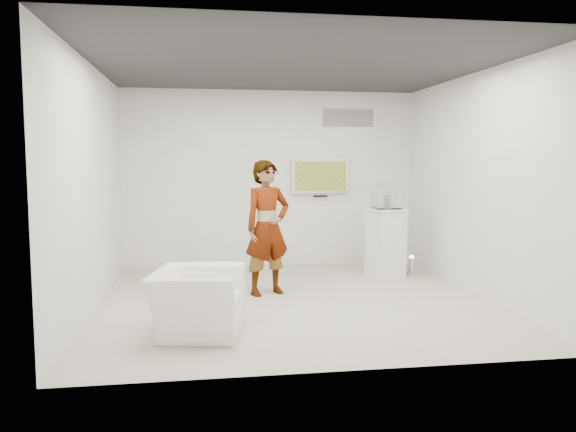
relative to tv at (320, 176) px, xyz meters
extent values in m
cube|color=beige|center=(-0.85, -2.45, -1.55)|extent=(5.00, 5.00, 0.01)
cube|color=#2A292C|center=(-0.85, -2.45, 1.45)|extent=(5.00, 5.00, 0.01)
cube|color=white|center=(-0.85, 0.05, -0.05)|extent=(5.00, 0.01, 3.00)
cube|color=white|center=(-0.85, -4.95, -0.05)|extent=(5.00, 0.01, 3.00)
cube|color=white|center=(-3.35, -2.45, -0.05)|extent=(0.01, 5.00, 3.00)
cube|color=white|center=(1.65, -2.45, -0.05)|extent=(0.01, 5.00, 3.00)
cube|color=silver|center=(0.00, 0.00, 0.00)|extent=(1.00, 0.08, 0.60)
cube|color=slate|center=(0.50, 0.04, 1.00)|extent=(0.90, 0.02, 0.30)
imported|color=white|center=(-1.15, -2.04, -0.64)|extent=(0.78, 0.66, 1.82)
imported|color=white|center=(-2.09, -3.64, -1.21)|extent=(1.09, 1.19, 0.67)
cube|color=silver|center=(0.80, -1.20, -1.01)|extent=(0.64, 0.64, 1.07)
cylinder|color=silver|center=(1.29, -1.04, -1.40)|extent=(0.24, 0.24, 0.29)
cube|color=silver|center=(0.80, -1.20, -0.29)|extent=(0.40, 0.40, 0.38)
cube|color=silver|center=(0.80, -1.20, -0.37)|extent=(0.08, 0.16, 0.21)
cube|color=silver|center=(-0.98, -1.81, 0.09)|extent=(0.11, 0.14, 0.04)
camera|label=1|loc=(-2.01, -9.53, 0.27)|focal=35.00mm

